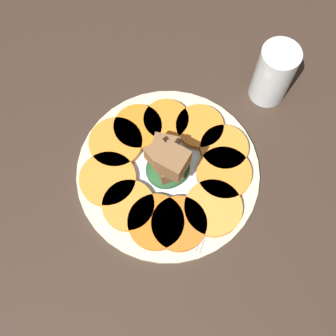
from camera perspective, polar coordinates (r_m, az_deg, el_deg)
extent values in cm
cube|color=#38281E|center=(72.68, 0.00, -0.87)|extent=(120.00, 120.00, 2.00)
cylinder|color=beige|center=(71.27, 0.00, -0.46)|extent=(30.88, 30.88, 1.00)
cylinder|color=white|center=(71.22, 0.00, -0.44)|extent=(24.71, 24.71, 1.00)
cylinder|color=orange|center=(73.76, -0.26, 6.48)|extent=(7.89, 7.89, 1.37)
cylinder|color=orange|center=(73.34, -4.09, 5.54)|extent=(8.39, 8.39, 1.37)
cylinder|color=orange|center=(72.43, -7.08, 3.41)|extent=(9.17, 9.17, 1.37)
cylinder|color=orange|center=(70.14, -8.14, -1.51)|extent=(9.39, 9.39, 1.37)
cylinder|color=orange|center=(68.37, -5.37, -5.09)|extent=(8.46, 8.46, 1.37)
cylinder|color=orange|center=(67.41, -1.64, -7.33)|extent=(9.06, 9.06, 1.37)
cylinder|color=orange|center=(67.34, 1.51, -7.55)|extent=(8.90, 8.90, 1.37)
cylinder|color=#F99539|center=(68.34, 6.12, -5.42)|extent=(9.40, 9.40, 1.37)
cylinder|color=orange|center=(70.40, 7.57, -0.71)|extent=(9.15, 9.15, 1.37)
cylinder|color=orange|center=(72.13, 7.60, 2.72)|extent=(8.17, 8.17, 1.37)
cylinder|color=orange|center=(73.39, 4.30, 5.58)|extent=(8.29, 8.29, 1.37)
ellipsoid|color=#235128|center=(69.52, 0.00, 0.08)|extent=(7.82, 7.04, 2.55)
cube|color=brown|center=(67.03, -0.41, 2.33)|extent=(5.41, 5.41, 4.07)
cube|color=brown|center=(66.20, 0.21, 0.09)|extent=(5.06, 5.06, 3.66)
cube|color=olive|center=(66.60, 0.06, 0.85)|extent=(3.94, 3.94, 3.55)
cube|color=brown|center=(63.67, -1.28, 1.80)|extent=(3.92, 3.92, 3.28)
cube|color=brown|center=(62.04, 0.71, 0.88)|extent=(4.57, 4.57, 4.02)
cube|color=#B2B2B7|center=(70.43, 6.62, -1.48)|extent=(12.13, 5.03, 0.40)
cube|color=#B2B2B7|center=(68.31, 4.89, -6.69)|extent=(2.17, 2.67, 0.40)
cube|color=#B2B2B7|center=(67.56, 4.87, -9.45)|extent=(4.74, 1.86, 0.40)
cube|color=#B2B2B7|center=(67.55, 4.32, -9.27)|extent=(4.74, 1.86, 0.40)
cube|color=#B2B2B7|center=(67.55, 3.78, -9.09)|extent=(4.74, 1.86, 0.40)
cube|color=#B2B2B7|center=(67.56, 3.23, -8.91)|extent=(4.74, 1.86, 0.40)
cylinder|color=silver|center=(75.79, 14.09, 12.24)|extent=(6.56, 6.56, 11.79)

